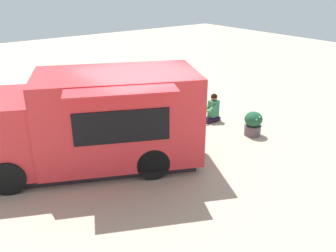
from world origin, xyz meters
TOP-DOWN VIEW (x-y plane):
  - ground_plane at (0.00, 0.00)m, footprint 40.00×40.00m
  - food_truck at (-1.18, 0.53)m, footprint 5.54×4.21m
  - person_customer at (3.15, 0.99)m, footprint 0.76×0.46m
  - planter_flowering_near at (3.29, -0.53)m, footprint 0.50×0.50m

SIDE VIEW (x-z plane):
  - ground_plane at x=0.00m, z-range 0.00..0.00m
  - person_customer at x=3.15m, z-range -0.11..0.77m
  - planter_flowering_near at x=3.29m, z-range 0.01..0.71m
  - food_truck at x=-1.18m, z-range -0.04..2.21m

